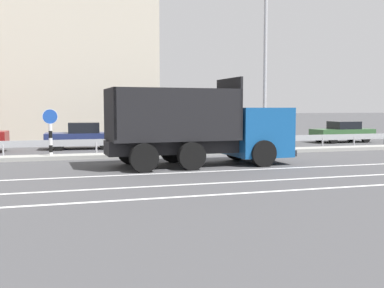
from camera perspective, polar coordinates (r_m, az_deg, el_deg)
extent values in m
plane|color=#424244|center=(20.40, 3.62, -1.85)|extent=(320.00, 320.00, 0.00)
cube|color=silver|center=(16.29, 2.77, -3.47)|extent=(61.57, 0.16, 0.01)
cube|color=silver|center=(14.04, 6.13, -4.80)|extent=(61.57, 0.16, 0.01)
cube|color=silver|center=(12.49, 9.26, -6.01)|extent=(61.57, 0.16, 0.01)
cube|color=gray|center=(22.14, 1.93, -1.10)|extent=(33.86, 1.10, 0.18)
cube|color=#9EA0A5|center=(23.30, 0.92, 0.49)|extent=(61.57, 0.04, 0.32)
cylinder|color=#ADADB2|center=(22.34, -22.86, -0.84)|extent=(0.09, 0.09, 0.62)
cylinder|color=#ADADB2|center=(22.22, -17.47, -0.72)|extent=(0.09, 0.09, 0.62)
cylinder|color=#ADADB2|center=(22.29, -12.05, -0.59)|extent=(0.09, 0.09, 0.62)
cylinder|color=#ADADB2|center=(22.57, -6.73, -0.46)|extent=(0.09, 0.09, 0.62)
cylinder|color=#ADADB2|center=(23.03, -1.57, -0.33)|extent=(0.09, 0.09, 0.62)
cylinder|color=#ADADB2|center=(23.67, 3.34, -0.20)|extent=(0.09, 0.09, 0.62)
cylinder|color=#ADADB2|center=(24.47, 7.96, -0.08)|extent=(0.09, 0.09, 0.62)
cylinder|color=#ADADB2|center=(25.43, 12.27, 0.03)|extent=(0.09, 0.09, 0.62)
cylinder|color=#ADADB2|center=(26.51, 16.24, 0.14)|extent=(0.09, 0.09, 0.62)
cylinder|color=#ADADB2|center=(27.72, 19.88, 0.23)|extent=(0.09, 0.09, 0.62)
cylinder|color=#ADADB2|center=(29.02, 23.21, 0.32)|extent=(0.09, 0.09, 0.62)
cube|color=#144C8C|center=(18.89, 8.17, 1.57)|extent=(2.30, 2.58, 1.99)
cube|color=black|center=(19.42, 11.11, 2.61)|extent=(0.11, 2.15, 0.76)
cube|color=black|center=(19.51, 11.15, -0.84)|extent=(0.20, 2.45, 0.24)
cube|color=black|center=(17.55, -2.54, -0.32)|extent=(5.18, 1.57, 0.53)
cube|color=black|center=(17.53, -2.54, 0.74)|extent=(5.02, 2.59, 0.12)
cube|color=black|center=(18.59, -3.56, 3.99)|extent=(4.93, 0.29, 1.85)
cube|color=black|center=(16.39, -1.40, 3.92)|extent=(4.93, 0.29, 1.85)
cube|color=black|center=(18.33, 4.72, 4.70)|extent=(0.19, 2.40, 2.31)
cube|color=black|center=(16.96, -10.40, 3.87)|extent=(0.19, 2.40, 1.85)
cylinder|color=black|center=(19.90, 5.69, -0.52)|extent=(1.05, 0.36, 1.04)
cylinder|color=black|center=(17.72, 9.01, -1.19)|extent=(1.05, 0.36, 1.04)
cylinder|color=black|center=(18.86, -2.48, -0.79)|extent=(1.05, 0.36, 1.04)
cylinder|color=black|center=(16.54, -0.04, -1.54)|extent=(1.05, 0.36, 1.04)
cylinder|color=black|center=(18.42, -7.83, -0.95)|extent=(1.05, 0.36, 1.04)
cylinder|color=black|center=(16.04, -6.11, -1.76)|extent=(1.05, 0.36, 1.04)
cylinder|color=white|center=(20.96, -17.47, -1.44)|extent=(0.16, 0.16, 0.32)
cylinder|color=black|center=(20.93, -17.49, -0.57)|extent=(0.16, 0.16, 0.32)
cylinder|color=white|center=(20.90, -17.51, 0.30)|extent=(0.16, 0.16, 0.32)
cylinder|color=black|center=(20.88, -17.53, 1.17)|extent=(0.16, 0.16, 0.32)
cylinder|color=white|center=(20.87, -17.55, 2.04)|extent=(0.16, 0.16, 0.32)
cylinder|color=#1E4CB2|center=(20.86, -17.58, 3.35)|extent=(0.63, 0.03, 0.63)
cylinder|color=white|center=(20.86, -17.58, 3.35)|extent=(0.68, 0.02, 0.68)
cylinder|color=#ADADB2|center=(23.47, 9.29, 11.83)|extent=(0.18, 0.18, 10.53)
cube|color=navy|center=(25.81, -13.81, 0.72)|extent=(4.05, 1.91, 0.60)
cube|color=black|center=(25.78, -13.57, 2.04)|extent=(1.75, 1.58, 0.58)
cylinder|color=black|center=(25.07, -16.61, -0.14)|extent=(0.61, 0.23, 0.60)
cylinder|color=black|center=(26.67, -16.43, 0.14)|extent=(0.61, 0.23, 0.60)
cylinder|color=black|center=(25.06, -11.00, -0.04)|extent=(0.61, 0.23, 0.60)
cylinder|color=black|center=(26.66, -11.15, 0.23)|extent=(0.61, 0.23, 0.60)
cube|color=navy|center=(26.51, -1.92, 0.98)|extent=(4.90, 1.93, 0.63)
cube|color=black|center=(26.51, -1.62, 2.14)|extent=(2.08, 1.65, 0.44)
cylinder|color=black|center=(25.37, -4.76, 0.09)|extent=(0.60, 0.21, 0.60)
cylinder|color=black|center=(27.06, -5.45, 0.37)|extent=(0.60, 0.21, 0.60)
cylinder|color=black|center=(26.10, 1.74, 0.23)|extent=(0.60, 0.21, 0.60)
cylinder|color=black|center=(27.75, 0.68, 0.49)|extent=(0.60, 0.21, 0.60)
cube|color=#335B33|center=(28.73, 7.86, 1.20)|extent=(4.14, 2.01, 0.62)
cube|color=black|center=(28.64, 7.65, 2.37)|extent=(1.77, 1.70, 0.56)
cylinder|color=black|center=(30.11, 9.24, 0.75)|extent=(0.61, 0.22, 0.60)
cylinder|color=black|center=(28.56, 10.92, 0.53)|extent=(0.61, 0.22, 0.60)
cylinder|color=black|center=(29.01, 4.83, 0.65)|extent=(0.61, 0.22, 0.60)
cylinder|color=black|center=(27.40, 6.33, 0.41)|extent=(0.61, 0.22, 0.60)
cube|color=#335B33|center=(31.56, 18.54, 1.29)|extent=(4.16, 1.77, 0.59)
cube|color=black|center=(31.61, 18.74, 2.29)|extent=(1.77, 1.50, 0.51)
cylinder|color=black|center=(30.19, 17.49, 0.61)|extent=(0.61, 0.22, 0.60)
cylinder|color=black|center=(31.47, 15.81, 0.80)|extent=(0.61, 0.22, 0.60)
cylinder|color=black|center=(31.75, 21.21, 0.70)|extent=(0.61, 0.22, 0.60)
cylinder|color=black|center=(32.97, 19.47, 0.88)|extent=(0.61, 0.22, 0.60)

